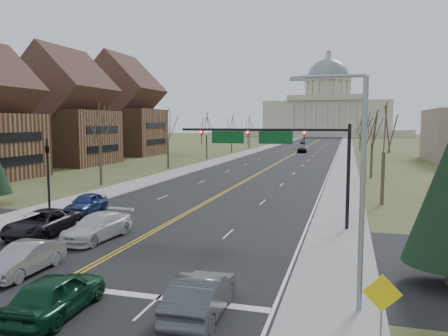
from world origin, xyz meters
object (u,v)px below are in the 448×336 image
Objects in this scene: warn_sign at (382,302)px; car_sb_inner_second at (97,227)px; car_nb_outer_lead at (201,295)px; car_sb_outer_second at (86,203)px; car_far_nb at (302,150)px; street_light at (356,177)px; car_sb_outer_lead at (43,223)px; signal_mast at (275,144)px; signal_left at (48,166)px; car_sb_inner_lead at (24,259)px; car_far_sb at (303,142)px; car_nb_inner_lead at (56,294)px.

warn_sign is 19.20m from car_sb_inner_second.
car_nb_outer_lead reaches higher than car_sb_outer_second.
car_sb_outer_second is 0.96× the size of car_far_nb.
car_sb_outer_lead is (-19.20, 6.32, -4.40)m from street_light.
signal_mast is 16.41m from car_nb_outer_lead.
warn_sign is at bearing -35.02° from signal_left.
car_sb_inner_lead is (-9.88, -13.58, -5.01)m from signal_mast.
warn_sign is 0.58× the size of car_far_nb.
signal_mast is 3.07× the size of car_far_sb.
car_sb_outer_second is (-1.31, 6.90, -0.00)m from car_sb_outer_lead.
car_nb_inner_lead is 10.99m from car_sb_inner_second.
warn_sign is 145.30m from car_far_sb.
warn_sign reaches higher than car_far_nb.
car_nb_outer_lead is 95.21m from car_far_nb.
car_far_sb is (-15.86, 140.32, -4.54)m from street_light.
car_nb_outer_lead is (-0.19, -15.64, -4.94)m from signal_mast.
warn_sign is 27.41m from car_sb_outer_second.
car_nb_inner_lead is 0.98× the size of car_nb_outer_lead.
signal_mast reaches higher than car_sb_inner_lead.
car_nb_inner_lead is 0.82× the size of car_sb_outer_lead.
warn_sign is at bearing -27.53° from car_sb_inner_second.
car_sb_outer_second is at bearing -4.26° from signal_left.
car_far_sb is (-0.57, 133.86, -0.12)m from car_sb_inner_second.
car_far_nb is 47.66m from car_far_sb.
street_light reaches higher than car_sb_outer_second.
car_nb_outer_lead is 1.00× the size of car_far_nb.
car_nb_outer_lead is at bearing 163.31° from warn_sign.
car_sb_outer_second is (-15.22, -0.28, -4.94)m from signal_mast.
car_sb_inner_second is (-15.29, 6.46, -4.42)m from street_light.
car_sb_outer_lead is (-13.90, -7.18, -4.94)m from signal_mast.
car_nb_outer_lead is (5.30, 1.42, -0.01)m from car_nb_inner_lead.
car_nb_inner_lead reaches higher than car_far_nb.
car_sb_inner_lead is (-15.17, -0.08, -4.47)m from street_light.
warn_sign is 16.46m from car_sb_inner_lead.
car_sb_outer_second is 80.19m from car_far_nb.
car_sb_outer_lead is (5.04, -7.18, -2.89)m from signal_left.
car_nb_outer_lead is at bearing -39.83° from signal_left.
car_far_nb is (-12.07, 96.90, -1.32)m from warn_sign.
signal_left is 127.13m from car_far_sb.
car_sb_inner_lead is at bearing -92.05° from car_far_sb.
street_light is 1.89× the size of car_nb_inner_lead.
car_nb_outer_lead is at bearing -90.68° from signal_mast.
car_nb_outer_lead is 142.84m from car_far_sb.
car_sb_outer_lead is at bearing -93.76° from car_far_sb.
warn_sign is 6.62m from car_nb_outer_lead.
car_nb_inner_lead is (-10.77, -3.56, -4.40)m from street_light.
car_sb_outer_second is at bearing -62.55° from car_nb_inner_lead.
car_sb_inner_second is at bearing 157.09° from street_light.
signal_left is at bearing -96.11° from car_far_sb.
street_light is 93.68m from car_far_nb.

